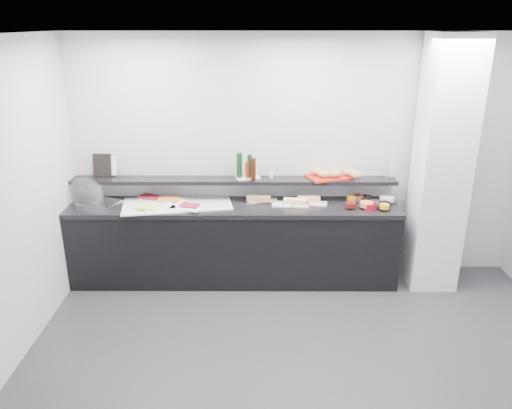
{
  "coord_description": "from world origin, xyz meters",
  "views": [
    {
      "loc": [
        -0.43,
        -3.42,
        2.78
      ],
      "look_at": [
        -0.45,
        1.45,
        1.0
      ],
      "focal_mm": 35.0,
      "sensor_mm": 36.0,
      "label": 1
    }
  ],
  "objects_px": {
    "cloche_base": "(100,203)",
    "sandwich_plate_mid": "(290,204)",
    "condiment_tray": "(248,177)",
    "carafe": "(392,166)",
    "framed_print": "(102,165)",
    "bread_tray": "(328,177)"
  },
  "relations": [
    {
      "from": "cloche_base",
      "to": "bread_tray",
      "type": "height_order",
      "value": "bread_tray"
    },
    {
      "from": "condiment_tray",
      "to": "bread_tray",
      "type": "relative_size",
      "value": 0.58
    },
    {
      "from": "cloche_base",
      "to": "carafe",
      "type": "bearing_deg",
      "value": 23.54
    },
    {
      "from": "framed_print",
      "to": "carafe",
      "type": "relative_size",
      "value": 0.87
    },
    {
      "from": "condiment_tray",
      "to": "carafe",
      "type": "height_order",
      "value": "carafe"
    },
    {
      "from": "framed_print",
      "to": "condiment_tray",
      "type": "distance_m",
      "value": 1.64
    },
    {
      "from": "cloche_base",
      "to": "framed_print",
      "type": "bearing_deg",
      "value": 111.44
    },
    {
      "from": "framed_print",
      "to": "condiment_tray",
      "type": "bearing_deg",
      "value": 0.15
    },
    {
      "from": "sandwich_plate_mid",
      "to": "condiment_tray",
      "type": "distance_m",
      "value": 0.56
    },
    {
      "from": "cloche_base",
      "to": "sandwich_plate_mid",
      "type": "bearing_deg",
      "value": 20.4
    },
    {
      "from": "cloche_base",
      "to": "carafe",
      "type": "xyz_separation_m",
      "value": [
        3.21,
        0.17,
        0.38
      ]
    },
    {
      "from": "framed_print",
      "to": "condiment_tray",
      "type": "relative_size",
      "value": 1.01
    },
    {
      "from": "sandwich_plate_mid",
      "to": "bread_tray",
      "type": "xyz_separation_m",
      "value": [
        0.43,
        0.2,
        0.25
      ]
    },
    {
      "from": "framed_print",
      "to": "bread_tray",
      "type": "relative_size",
      "value": 0.58
    },
    {
      "from": "condiment_tray",
      "to": "carafe",
      "type": "xyz_separation_m",
      "value": [
        1.59,
        -0.02,
        0.14
      ]
    },
    {
      "from": "cloche_base",
      "to": "carafe",
      "type": "relative_size",
      "value": 1.4
    },
    {
      "from": "framed_print",
      "to": "carafe",
      "type": "xyz_separation_m",
      "value": [
        3.22,
        -0.07,
        0.02
      ]
    },
    {
      "from": "cloche_base",
      "to": "sandwich_plate_mid",
      "type": "relative_size",
      "value": 1.05
    },
    {
      "from": "sandwich_plate_mid",
      "to": "condiment_tray",
      "type": "height_order",
      "value": "condiment_tray"
    },
    {
      "from": "sandwich_plate_mid",
      "to": "cloche_base",
      "type": "bearing_deg",
      "value": -176.94
    },
    {
      "from": "cloche_base",
      "to": "framed_print",
      "type": "relative_size",
      "value": 1.61
    },
    {
      "from": "carafe",
      "to": "sandwich_plate_mid",
      "type": "bearing_deg",
      "value": -171.17
    }
  ]
}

